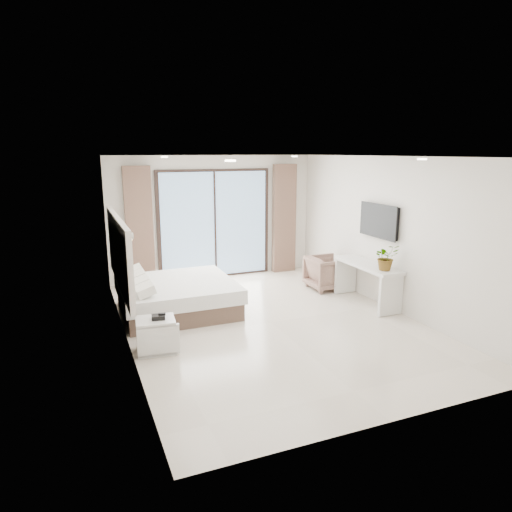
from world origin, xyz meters
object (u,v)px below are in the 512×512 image
(nightstand, at_px, (156,335))
(console_desk, at_px, (367,274))
(bed, at_px, (176,296))
(armchair, at_px, (327,271))

(nightstand, relative_size, console_desk, 0.37)
(bed, height_order, console_desk, console_desk)
(console_desk, bearing_deg, armchair, 99.80)
(bed, xyz_separation_m, nightstand, (-0.63, -1.53, -0.04))
(bed, xyz_separation_m, armchair, (3.19, 0.21, 0.09))
(nightstand, distance_m, armchair, 4.20)
(armchair, bearing_deg, nightstand, 114.52)
(console_desk, height_order, armchair, console_desk)
(nightstand, distance_m, console_desk, 4.07)
(armchair, bearing_deg, bed, 93.77)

